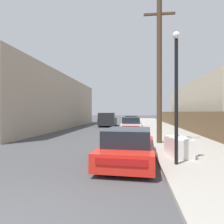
% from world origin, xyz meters
% --- Properties ---
extents(sidewalk_curb, '(4.20, 63.00, 0.12)m').
position_xyz_m(sidewalk_curb, '(5.30, 23.50, 0.06)').
color(sidewalk_curb, '#9E998E').
rests_on(sidewalk_curb, ground).
extents(discarded_fridge, '(0.94, 1.67, 0.79)m').
position_xyz_m(discarded_fridge, '(4.10, 5.89, 0.50)').
color(discarded_fridge, white).
rests_on(discarded_fridge, sidewalk_curb).
extents(parked_sports_car_red, '(2.14, 4.78, 1.29)m').
position_xyz_m(parked_sports_car_red, '(2.11, 5.14, 0.59)').
color(parked_sports_car_red, red).
rests_on(parked_sports_car_red, ground).
extents(car_parked_mid, '(1.83, 4.22, 1.43)m').
position_xyz_m(car_parked_mid, '(1.92, 16.04, 0.67)').
color(car_parked_mid, silver).
rests_on(car_parked_mid, ground).
extents(car_parked_far, '(1.87, 4.17, 1.42)m').
position_xyz_m(car_parked_far, '(1.77, 23.34, 0.66)').
color(car_parked_far, black).
rests_on(car_parked_far, ground).
extents(pickup_truck, '(2.25, 5.61, 1.79)m').
position_xyz_m(pickup_truck, '(-1.34, 23.58, 0.90)').
color(pickup_truck, '#232328').
rests_on(pickup_truck, ground).
extents(utility_pole, '(1.80, 0.30, 8.32)m').
position_xyz_m(utility_pole, '(3.73, 9.32, 4.39)').
color(utility_pole, '#4C3826').
rests_on(utility_pole, sidewalk_curb).
extents(street_lamp, '(0.26, 0.26, 4.54)m').
position_xyz_m(street_lamp, '(3.75, 4.53, 2.76)').
color(street_lamp, black).
rests_on(street_lamp, sidewalk_curb).
extents(wooden_fence, '(0.08, 37.39, 1.82)m').
position_xyz_m(wooden_fence, '(7.25, 20.52, 1.03)').
color(wooden_fence, brown).
rests_on(wooden_fence, sidewalk_curb).
extents(building_left_block, '(7.00, 23.99, 6.08)m').
position_xyz_m(building_left_block, '(-8.93, 20.16, 3.04)').
color(building_left_block, tan).
rests_on(building_left_block, ground).
extents(building_right_house, '(6.00, 19.63, 5.21)m').
position_xyz_m(building_right_house, '(11.39, 22.03, 2.60)').
color(building_right_house, beige).
rests_on(building_right_house, ground).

